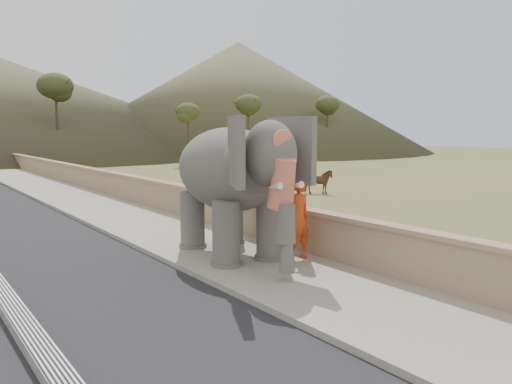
% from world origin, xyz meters
% --- Properties ---
extents(ground, '(160.00, 160.00, 0.00)m').
position_xyz_m(ground, '(0.00, 0.00, 0.00)').
color(ground, olive).
rests_on(ground, ground).
extents(walkway, '(3.00, 120.00, 0.15)m').
position_xyz_m(walkway, '(0.00, 10.00, 0.07)').
color(walkway, '#9E9687').
rests_on(walkway, ground).
extents(parapet, '(0.30, 120.00, 1.10)m').
position_xyz_m(parapet, '(1.65, 10.00, 0.55)').
color(parapet, tan).
rests_on(parapet, ground).
extents(cow, '(1.47, 1.47, 1.21)m').
position_xyz_m(cow, '(10.20, 7.10, 0.60)').
color(cow, brown).
rests_on(cow, ground).
extents(distant_car, '(4.26, 1.80, 1.44)m').
position_xyz_m(distant_car, '(15.60, 36.08, 0.72)').
color(distant_car, '#B1B2B8').
rests_on(distant_car, ground).
extents(bus_white, '(11.28, 4.59, 3.10)m').
position_xyz_m(bus_white, '(26.60, 35.31, 1.55)').
color(bus_white, beige).
rests_on(bus_white, ground).
extents(bus_orange, '(11.16, 3.36, 3.10)m').
position_xyz_m(bus_orange, '(33.14, 33.95, 1.55)').
color(bus_orange, orange).
rests_on(bus_orange, ground).
extents(hill_right, '(56.00, 56.00, 16.00)m').
position_xyz_m(hill_right, '(36.00, 52.00, 8.00)').
color(hill_right, brown).
rests_on(hill_right, ground).
extents(elephant_and_man, '(2.72, 4.62, 3.18)m').
position_xyz_m(elephant_and_man, '(0.02, -0.71, 1.73)').
color(elephant_and_man, '#68635E').
rests_on(elephant_and_man, ground).
extents(trees, '(47.14, 40.55, 9.08)m').
position_xyz_m(trees, '(0.95, 28.96, 3.93)').
color(trees, '#473828').
rests_on(trees, ground).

